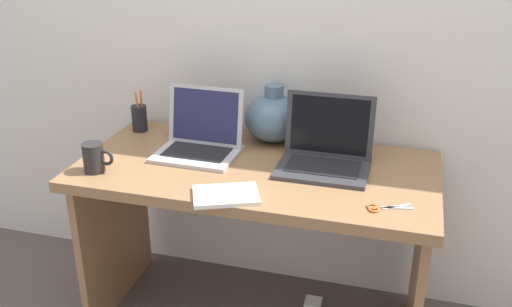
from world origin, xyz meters
TOP-DOWN VIEW (x-y plane):
  - back_wall at (0.00, 0.36)m, footprint 4.40×0.04m
  - desk at (0.00, 0.00)m, footprint 1.32×0.65m
  - laptop_left at (-0.24, 0.08)m, footprint 0.31×0.25m
  - laptop_right at (0.24, 0.08)m, footprint 0.33×0.26m
  - green_vase at (0.00, 0.26)m, footprint 0.24×0.24m
  - notebook_stack at (-0.03, -0.26)m, footprint 0.26×0.22m
  - coffee_mug at (-0.54, -0.20)m, footprint 0.12×0.08m
  - pen_cup at (-0.57, 0.21)m, footprint 0.06×0.06m
  - scissors at (0.47, -0.20)m, footprint 0.15×0.09m
  - power_brick at (0.21, 0.15)m, footprint 0.07×0.07m

SIDE VIEW (x-z plane):
  - power_brick at x=0.21m, z-range 0.00..0.03m
  - desk at x=0.00m, z-range 0.20..0.91m
  - scissors at x=0.47m, z-range 0.71..0.72m
  - notebook_stack at x=-0.03m, z-range 0.71..0.72m
  - coffee_mug at x=-0.54m, z-range 0.71..0.82m
  - pen_cup at x=-0.57m, z-range 0.68..0.86m
  - laptop_left at x=-0.24m, z-range 0.65..0.89m
  - laptop_right at x=0.24m, z-range 0.65..0.90m
  - green_vase at x=0.00m, z-range 0.69..0.92m
  - back_wall at x=0.00m, z-range 0.00..2.40m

